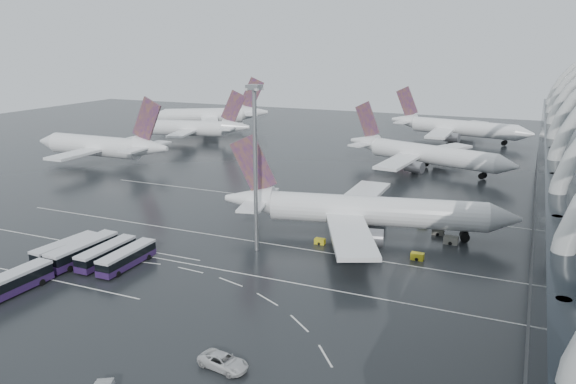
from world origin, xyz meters
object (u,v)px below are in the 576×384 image
at_px(bus_row_near_a, 65,249).
at_px(bus_row_near_c, 106,253).
at_px(gse_cart_belly_a, 417,256).
at_px(gse_cart_belly_e, 423,222).
at_px(bus_row_near_d, 127,257).
at_px(floodlight_mast, 255,149).
at_px(gse_cart_belly_d, 451,240).
at_px(airliner_main, 362,211).
at_px(bus_row_near_b, 83,251).
at_px(jet_remote_mid, 194,128).
at_px(bus_row_far_a, 10,283).
at_px(airliner_gate_b, 424,154).
at_px(jet_remote_west, 103,147).
at_px(van_curve_a, 223,362).
at_px(jet_remote_far, 212,116).
at_px(airliner_gate_c, 456,128).
at_px(gse_cart_belly_b, 438,231).
at_px(gse_cart_belly_c, 320,241).

distance_m(bus_row_near_a, bus_row_near_c, 7.78).
bearing_deg(gse_cart_belly_a, gse_cart_belly_e, 98.01).
distance_m(bus_row_near_d, gse_cart_belly_e, 57.72).
xyz_separation_m(floodlight_mast, gse_cart_belly_d, (30.95, 17.15, -17.46)).
bearing_deg(airliner_main, floodlight_mast, -145.70).
height_order(bus_row_near_b, bus_row_near_c, bus_row_near_b).
height_order(jet_remote_mid, bus_row_far_a, jet_remote_mid).
height_order(bus_row_near_d, gse_cart_belly_d, bus_row_near_d).
bearing_deg(jet_remote_mid, floodlight_mast, 115.22).
xyz_separation_m(airliner_gate_b, bus_row_near_a, (-42.67, -93.06, -2.90)).
xyz_separation_m(jet_remote_west, gse_cart_belly_a, (100.92, -38.41, -4.78)).
height_order(jet_remote_mid, van_curve_a, jet_remote_mid).
distance_m(jet_remote_mid, van_curve_a, 150.08).
bearing_deg(bus_row_near_a, jet_remote_far, 27.15).
bearing_deg(bus_row_near_a, airliner_gate_c, -11.11).
bearing_deg(gse_cart_belly_d, gse_cart_belly_b, 124.78).
height_order(van_curve_a, gse_cart_belly_c, van_curve_a).
distance_m(floodlight_mast, gse_cart_belly_b, 39.37).
height_order(bus_row_near_c, gse_cart_belly_c, bus_row_near_c).
distance_m(airliner_gate_c, gse_cart_belly_c, 122.98).
distance_m(airliner_gate_b, bus_row_near_d, 96.91).
height_order(gse_cart_belly_a, gse_cart_belly_b, gse_cart_belly_b).
bearing_deg(airliner_gate_b, gse_cart_belly_a, -61.87).
distance_m(bus_row_near_b, gse_cart_belly_d, 64.59).
xyz_separation_m(jet_remote_mid, gse_cart_belly_b, (98.88, -68.19, -4.31)).
bearing_deg(jet_remote_far, bus_row_near_a, 79.67).
height_order(airliner_gate_b, gse_cart_belly_c, airliner_gate_b).
xyz_separation_m(jet_remote_mid, floodlight_mast, (70.89, -89.59, 13.23)).
bearing_deg(bus_row_near_a, gse_cart_belly_d, -54.56).
xyz_separation_m(airliner_gate_b, gse_cart_belly_d, (16.23, -59.45, -3.86)).
height_order(jet_remote_west, jet_remote_mid, jet_remote_west).
distance_m(airliner_gate_c, floodlight_mast, 131.86).
distance_m(bus_row_near_c, gse_cart_belly_e, 60.76).
height_order(jet_remote_far, gse_cart_belly_e, jet_remote_far).
bearing_deg(airliner_gate_c, bus_row_near_c, -91.60).
relative_size(bus_row_near_d, gse_cart_belly_d, 4.78).
height_order(floodlight_mast, gse_cart_belly_d, floodlight_mast).
distance_m(jet_remote_mid, bus_row_near_c, 116.45).
height_order(jet_remote_far, bus_row_near_c, jet_remote_far).
xyz_separation_m(jet_remote_west, gse_cart_belly_e, (98.22, -19.21, -4.83)).
height_order(jet_remote_far, gse_cart_belly_a, jet_remote_far).
xyz_separation_m(bus_row_near_b, floodlight_mast, (24.31, 16.27, 16.31)).
height_order(bus_row_far_a, gse_cart_belly_d, bus_row_far_a).
height_order(jet_remote_west, bus_row_near_a, jet_remote_west).
distance_m(jet_remote_far, bus_row_near_c, 146.99).
xyz_separation_m(airliner_gate_b, jet_remote_west, (-88.75, -31.19, 0.81)).
height_order(airliner_main, jet_remote_far, jet_remote_far).
xyz_separation_m(bus_row_near_c, gse_cart_belly_a, (47.15, 22.22, -1.05)).
bearing_deg(floodlight_mast, bus_row_near_a, -149.50).
relative_size(airliner_gate_c, bus_row_near_d, 4.40).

